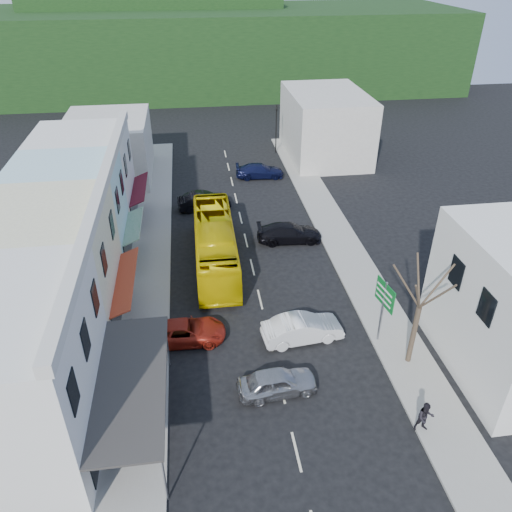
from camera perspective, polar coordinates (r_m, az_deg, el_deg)
The scene contains 19 objects.
ground at distance 30.54m, azimuth 1.55°, elevation -9.43°, with size 120.00×120.00×0.00m, color black.
sidewalk_left at distance 38.47m, azimuth -11.96°, elevation -0.38°, with size 3.00×52.00×0.15m, color gray.
sidewalk_right at distance 39.97m, azimuth 9.93°, elevation 1.18°, with size 3.00×52.00×0.15m, color gray.
shopfront_row at distance 33.13m, azimuth -21.69°, elevation 0.19°, with size 8.25×30.00×8.00m.
distant_block_left at distance 53.12m, azimuth -16.46°, elevation 11.72°, with size 8.00×10.00×6.00m, color #B7B2A8.
distant_block_right at distance 57.18m, azimuth 7.94°, elevation 14.62°, with size 8.00×12.00×7.00m, color #B7B2A8.
hillside at distance 88.78m, azimuth -6.64°, elevation 22.95°, with size 80.00×26.00×14.00m.
bus at distance 36.68m, azimuth -4.70°, elevation 1.26°, with size 2.50×11.60×3.10m, color #DEC102.
car_silver at distance 27.01m, azimuth 2.44°, elevation -14.24°, with size 1.80×4.40×1.40m, color #9E9FA3.
car_white at distance 30.19m, azimuth 5.31°, elevation -8.41°, with size 1.80×4.40×1.40m, color silver.
car_red at distance 30.28m, azimuth -8.09°, elevation -8.50°, with size 1.90×4.60×1.40m, color maroon.
car_black_near at distance 39.92m, azimuth 3.83°, elevation 2.62°, with size 1.84×4.50×1.40m, color black.
car_black_far at distance 45.26m, azimuth -5.95°, elevation 6.21°, with size 1.80×4.40×1.40m, color black.
car_navy_far at distance 51.62m, azimuth 0.43°, elevation 9.70°, with size 1.84×4.50×1.40m, color black.
pedestrian_left at distance 30.62m, azimuth -13.88°, elevation -7.98°, with size 0.60×0.40×1.70m, color black.
pedestrian_right at distance 26.33m, azimuth 18.77°, elevation -17.06°, with size 0.70×0.44×1.70m, color black.
direction_sign at distance 29.93m, azimuth 14.20°, elevation -6.30°, with size 0.52×1.93×4.27m, color #0B6121, non-canonical shape.
street_tree at distance 27.88m, azimuth 18.16°, elevation -5.61°, with size 2.61×2.61×7.83m, color #372B1F, non-canonical shape.
traffic_signal at distance 57.84m, azimuth 2.32°, elevation 14.26°, with size 0.76×1.17×5.41m, color black, non-canonical shape.
Camera 1 is at (-3.92, -22.63, 20.13)m, focal length 35.00 mm.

